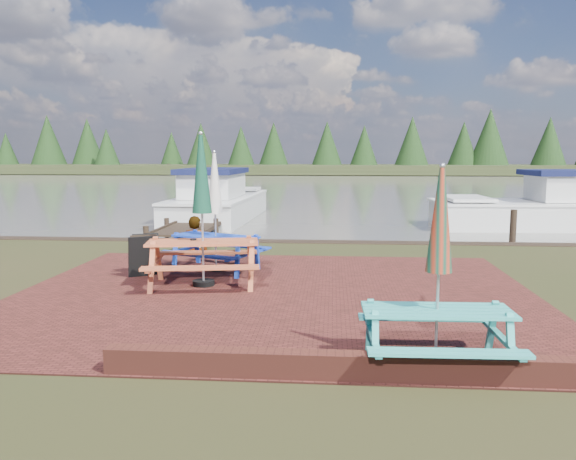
{
  "coord_description": "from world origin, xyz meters",
  "views": [
    {
      "loc": [
        0.98,
        -8.41,
        2.41
      ],
      "look_at": [
        0.15,
        2.04,
        1.0
      ],
      "focal_mm": 35.0,
      "sensor_mm": 36.0,
      "label": 1
    }
  ],
  "objects_px": {
    "boat_jetty": "(218,203)",
    "boat_near": "(560,210)",
    "picnic_table_red": "(203,234)",
    "picnic_table_teal": "(437,300)",
    "jetty": "(207,219)",
    "chalkboard": "(144,255)",
    "picnic_table_blue": "(216,230)",
    "person": "(194,216)"
  },
  "relations": [
    {
      "from": "boat_jetty",
      "to": "boat_near",
      "type": "xyz_separation_m",
      "value": [
        12.61,
        -1.47,
        -0.0
      ]
    },
    {
      "from": "boat_near",
      "to": "picnic_table_red",
      "type": "bearing_deg",
      "value": 132.9
    },
    {
      "from": "picnic_table_teal",
      "to": "jetty",
      "type": "relative_size",
      "value": 0.25
    },
    {
      "from": "chalkboard",
      "to": "boat_jetty",
      "type": "relative_size",
      "value": 0.1
    },
    {
      "from": "chalkboard",
      "to": "picnic_table_teal",
      "type": "bearing_deg",
      "value": -70.38
    },
    {
      "from": "chalkboard",
      "to": "jetty",
      "type": "xyz_separation_m",
      "value": [
        -0.77,
        8.99,
        -0.32
      ]
    },
    {
      "from": "picnic_table_teal",
      "to": "boat_near",
      "type": "bearing_deg",
      "value": 62.91
    },
    {
      "from": "picnic_table_teal",
      "to": "chalkboard",
      "type": "height_order",
      "value": "picnic_table_teal"
    },
    {
      "from": "picnic_table_blue",
      "to": "chalkboard",
      "type": "bearing_deg",
      "value": -130.7
    },
    {
      "from": "picnic_table_blue",
      "to": "boat_jetty",
      "type": "distance_m",
      "value": 10.88
    },
    {
      "from": "jetty",
      "to": "picnic_table_blue",
      "type": "bearing_deg",
      "value": -76.06
    },
    {
      "from": "boat_jetty",
      "to": "boat_near",
      "type": "height_order",
      "value": "boat_jetty"
    },
    {
      "from": "picnic_table_red",
      "to": "boat_near",
      "type": "relative_size",
      "value": 0.33
    },
    {
      "from": "picnic_table_red",
      "to": "chalkboard",
      "type": "xyz_separation_m",
      "value": [
        -1.36,
        0.74,
        -0.55
      ]
    },
    {
      "from": "picnic_table_blue",
      "to": "boat_jetty",
      "type": "height_order",
      "value": "picnic_table_blue"
    },
    {
      "from": "picnic_table_blue",
      "to": "person",
      "type": "bearing_deg",
      "value": 137.14
    },
    {
      "from": "boat_near",
      "to": "person",
      "type": "distance_m",
      "value": 13.4
    },
    {
      "from": "boat_jetty",
      "to": "picnic_table_teal",
      "type": "bearing_deg",
      "value": -68.17
    },
    {
      "from": "picnic_table_blue",
      "to": "boat_near",
      "type": "relative_size",
      "value": 0.29
    },
    {
      "from": "picnic_table_red",
      "to": "person",
      "type": "relative_size",
      "value": 1.56
    },
    {
      "from": "chalkboard",
      "to": "picnic_table_red",
      "type": "bearing_deg",
      "value": -56.38
    },
    {
      "from": "person",
      "to": "boat_near",
      "type": "bearing_deg",
      "value": -141.82
    },
    {
      "from": "picnic_table_teal",
      "to": "boat_near",
      "type": "distance_m",
      "value": 15.88
    },
    {
      "from": "picnic_table_blue",
      "to": "picnic_table_red",
      "type": "bearing_deg",
      "value": -64.67
    },
    {
      "from": "chalkboard",
      "to": "boat_near",
      "type": "relative_size",
      "value": 0.1
    },
    {
      "from": "boat_jetty",
      "to": "picnic_table_red",
      "type": "bearing_deg",
      "value": -77.78
    },
    {
      "from": "picnic_table_teal",
      "to": "person",
      "type": "bearing_deg",
      "value": 120.45
    },
    {
      "from": "picnic_table_blue",
      "to": "boat_near",
      "type": "height_order",
      "value": "picnic_table_blue"
    },
    {
      "from": "jetty",
      "to": "boat_near",
      "type": "distance_m",
      "value": 12.56
    },
    {
      "from": "chalkboard",
      "to": "person",
      "type": "distance_m",
      "value": 2.94
    },
    {
      "from": "boat_jetty",
      "to": "person",
      "type": "height_order",
      "value": "boat_jetty"
    },
    {
      "from": "picnic_table_teal",
      "to": "picnic_table_blue",
      "type": "xyz_separation_m",
      "value": [
        -3.59,
        5.13,
        0.06
      ]
    },
    {
      "from": "jetty",
      "to": "boat_jetty",
      "type": "xyz_separation_m",
      "value": [
        -0.08,
        2.31,
        0.37
      ]
    },
    {
      "from": "chalkboard",
      "to": "jetty",
      "type": "distance_m",
      "value": 9.03
    },
    {
      "from": "picnic_table_teal",
      "to": "person",
      "type": "distance_m",
      "value": 8.69
    },
    {
      "from": "picnic_table_red",
      "to": "person",
      "type": "distance_m",
      "value": 3.78
    },
    {
      "from": "jetty",
      "to": "chalkboard",
      "type": "bearing_deg",
      "value": -85.13
    },
    {
      "from": "picnic_table_teal",
      "to": "picnic_table_blue",
      "type": "distance_m",
      "value": 6.26
    },
    {
      "from": "picnic_table_red",
      "to": "chalkboard",
      "type": "bearing_deg",
      "value": 142.2
    },
    {
      "from": "jetty",
      "to": "boat_jetty",
      "type": "relative_size",
      "value": 1.14
    },
    {
      "from": "picnic_table_blue",
      "to": "boat_jetty",
      "type": "relative_size",
      "value": 0.31
    },
    {
      "from": "picnic_table_teal",
      "to": "person",
      "type": "relative_size",
      "value": 1.28
    }
  ]
}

